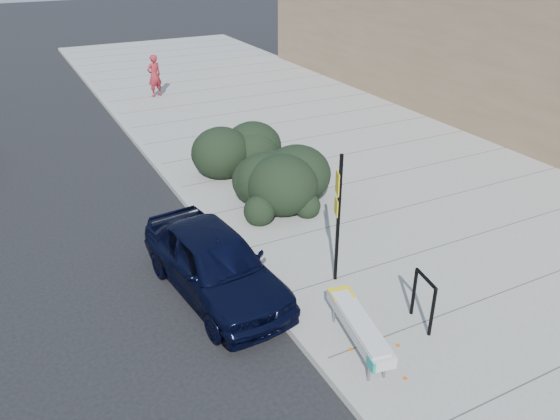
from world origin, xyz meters
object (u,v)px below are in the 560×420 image
at_px(sign_post, 338,212).
at_px(bench, 359,326).
at_px(pedestrian, 154,76).
at_px(bike_rack, 424,296).
at_px(sedan_navy, 215,263).

bearing_deg(sign_post, bench, -89.16).
distance_m(bench, pedestrian, 18.04).
bearing_deg(bike_rack, bench, -169.19).
xyz_separation_m(sign_post, sedan_navy, (-2.33, 0.91, -1.02)).
relative_size(bench, pedestrian, 1.15).
bearing_deg(bench, sign_post, 79.48).
bearing_deg(sign_post, pedestrian, 110.10).
relative_size(bench, sign_post, 0.74).
height_order(sign_post, sedan_navy, sign_post).
bearing_deg(bike_rack, pedestrian, 100.11).
xyz_separation_m(sedan_navy, pedestrian, (3.05, 15.04, 0.34)).
height_order(bike_rack, sedan_navy, sedan_navy).
distance_m(sign_post, pedestrian, 15.98).
bearing_deg(bench, bike_rack, 11.73).
relative_size(sedan_navy, pedestrian, 2.32).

